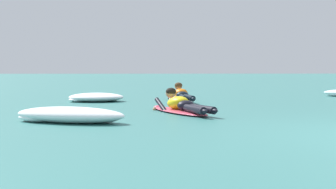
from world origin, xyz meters
name	(u,v)px	position (x,y,z in m)	size (l,w,h in m)	color
ground_plane	(256,96)	(0.00, 10.00, 0.00)	(120.00, 120.00, 0.00)	#387A75
surfer_near	(181,106)	(-2.89, 3.84, 0.13)	(1.33, 2.56, 0.53)	#E54C66
surfer_far	(181,96)	(-2.61, 7.60, 0.13)	(0.74, 2.70, 0.53)	white
whitewater_mid_right	(96,97)	(-4.91, 7.46, 0.11)	(1.53, 1.20, 0.24)	white
whitewater_far_band	(70,115)	(-4.86, 2.16, 0.12)	(2.11, 1.45, 0.26)	white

